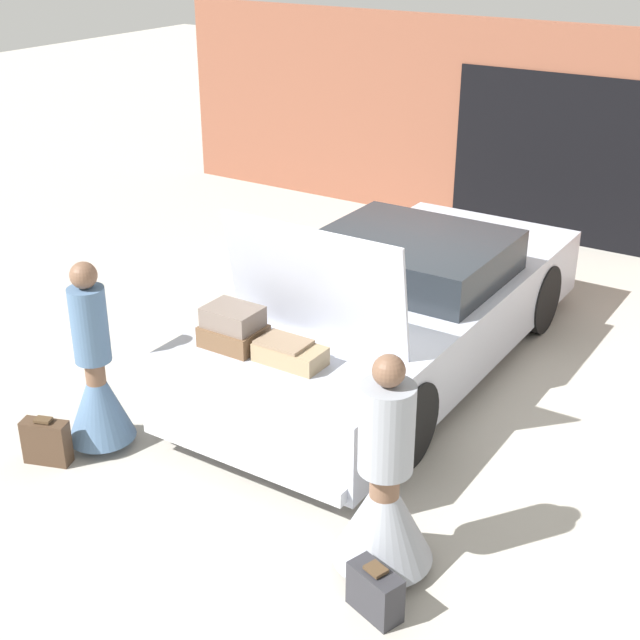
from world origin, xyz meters
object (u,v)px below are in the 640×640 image
suitcase_beside_left_person (46,442)px  suitcase_beside_right_person (375,592)px  person_left (96,383)px  person_right (384,496)px  car (395,309)px

suitcase_beside_left_person → suitcase_beside_right_person: 3.07m
person_left → suitcase_beside_left_person: person_left is taller
person_right → suitcase_beside_right_person: (0.18, -0.42, -0.40)m
suitcase_beside_left_person → person_left: bearing=67.2°
car → person_left: size_ratio=3.02×
person_right → suitcase_beside_right_person: 0.61m
suitcase_beside_left_person → suitcase_beside_right_person: bearing=-0.7°
person_right → person_left: bearing=77.3°
car → person_left: bearing=-117.4°
person_right → suitcase_beside_left_person: person_right is taller
suitcase_beside_right_person → suitcase_beside_left_person: bearing=179.3°
person_right → suitcase_beside_right_person: bearing=-168.2°
car → person_left: (-1.35, -2.60, -0.00)m
car → person_right: bearing=-62.9°
car → suitcase_beside_right_person: car is taller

